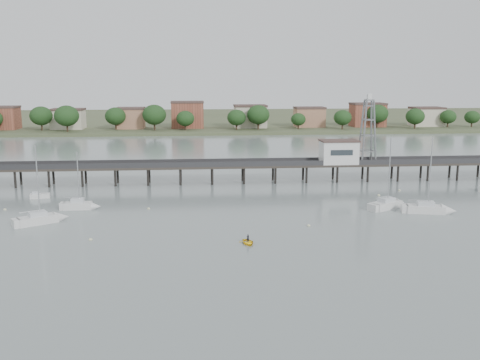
% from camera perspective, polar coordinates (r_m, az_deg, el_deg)
% --- Properties ---
extents(ground_plane, '(500.00, 500.00, 0.00)m').
position_cam_1_polar(ground_plane, '(61.38, 2.33, -11.05)').
color(ground_plane, slate).
rests_on(ground_plane, ground).
extents(pier, '(150.00, 5.00, 5.50)m').
position_cam_1_polar(pier, '(118.28, -1.33, 1.52)').
color(pier, '#2D2823').
rests_on(pier, ground).
extents(pier_building, '(8.40, 5.40, 5.30)m').
position_cam_1_polar(pier_building, '(121.99, 10.49, 2.99)').
color(pier_building, silver).
rests_on(pier_building, ground).
extents(lattice_tower, '(3.20, 3.20, 15.50)m').
position_cam_1_polar(lattice_tower, '(123.37, 13.48, 5.03)').
color(lattice_tower, slate).
rests_on(lattice_tower, ground).
extents(sailboat_a, '(8.05, 6.25, 13.30)m').
position_cam_1_polar(sailboat_a, '(91.60, -20.02, -3.90)').
color(sailboat_a, silver).
rests_on(sailboat_a, ground).
extents(sailboat_b, '(6.41, 1.93, 10.75)m').
position_cam_1_polar(sailboat_b, '(98.75, -16.42, -2.64)').
color(sailboat_b, silver).
rests_on(sailboat_b, ground).
extents(sailboat_d, '(8.70, 4.28, 13.80)m').
position_cam_1_polar(sailboat_d, '(97.93, 19.93, -2.97)').
color(sailboat_d, silver).
rests_on(sailboat_d, ground).
extents(sailboat_c, '(8.19, 6.10, 13.39)m').
position_cam_1_polar(sailboat_c, '(99.62, 15.78, -2.50)').
color(sailboat_c, silver).
rests_on(sailboat_c, ground).
extents(white_tender, '(3.83, 2.04, 1.42)m').
position_cam_1_polar(white_tender, '(110.63, -20.60, -1.60)').
color(white_tender, silver).
rests_on(white_tender, ground).
extents(yellow_dinghy, '(2.19, 0.98, 2.97)m').
position_cam_1_polar(yellow_dinghy, '(75.54, 0.84, -6.80)').
color(yellow_dinghy, yellow).
rests_on(yellow_dinghy, ground).
extents(dinghy_occupant, '(0.59, 1.17, 0.27)m').
position_cam_1_polar(dinghy_occupant, '(75.54, 0.84, -6.80)').
color(dinghy_occupant, black).
rests_on(dinghy_occupant, ground).
extents(mooring_buoys, '(92.29, 30.06, 0.39)m').
position_cam_1_polar(mooring_buoys, '(93.72, 3.78, -3.29)').
color(mooring_buoys, beige).
rests_on(mooring_buoys, ground).
extents(far_shore, '(500.00, 170.00, 10.40)m').
position_cam_1_polar(far_shore, '(296.99, -3.47, 6.53)').
color(far_shore, '#475133').
rests_on(far_shore, ground).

